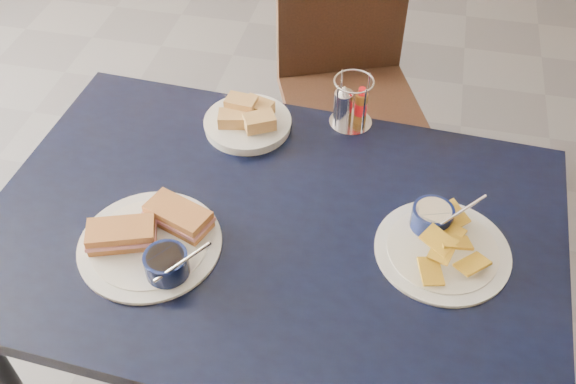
% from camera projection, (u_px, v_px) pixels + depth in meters
% --- Properties ---
extents(ground, '(6.00, 6.00, 0.00)m').
position_uv_depth(ground, '(212.00, 338.00, 2.07)').
color(ground, '#59585D').
rests_on(ground, ground).
extents(dining_table, '(1.31, 0.91, 0.75)m').
position_uv_depth(dining_table, '(271.00, 243.00, 1.45)').
color(dining_table, black).
rests_on(dining_table, ground).
extents(chair_far, '(0.57, 0.57, 0.93)m').
position_uv_depth(chair_far, '(356.00, 70.00, 2.18)').
color(chair_far, black).
rests_on(chair_far, ground).
extents(sandwich_plate, '(0.32, 0.31, 0.12)m').
position_uv_depth(sandwich_plate, '(153.00, 239.00, 1.35)').
color(sandwich_plate, white).
rests_on(sandwich_plate, dining_table).
extents(plantain_plate, '(0.29, 0.29, 0.12)m').
position_uv_depth(plantain_plate, '(440.00, 239.00, 1.36)').
color(plantain_plate, white).
rests_on(plantain_plate, dining_table).
extents(bread_basket, '(0.22, 0.22, 0.07)m').
position_uv_depth(bread_basket, '(248.00, 120.00, 1.62)').
color(bread_basket, white).
rests_on(bread_basket, dining_table).
extents(condiment_caddy, '(0.11, 0.11, 0.14)m').
position_uv_depth(condiment_caddy, '(350.00, 105.00, 1.61)').
color(condiment_caddy, silver).
rests_on(condiment_caddy, dining_table).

